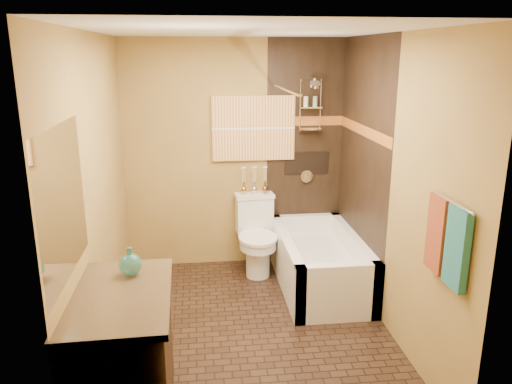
{
  "coord_description": "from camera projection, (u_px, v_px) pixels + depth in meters",
  "views": [
    {
      "loc": [
        -0.4,
        -3.87,
        2.34
      ],
      "look_at": [
        0.1,
        0.4,
        1.14
      ],
      "focal_mm": 35.0,
      "sensor_mm": 36.0,
      "label": 1
    }
  ],
  "objects": [
    {
      "name": "floor",
      "position": [
        250.0,
        329.0,
        4.38
      ],
      "size": [
        3.0,
        3.0,
        0.0
      ],
      "primitive_type": "plane",
      "color": "black",
      "rests_on": "ground"
    },
    {
      "name": "wall_right",
      "position": [
        392.0,
        188.0,
        4.18
      ],
      "size": [
        0.02,
        3.0,
        2.5
      ],
      "primitive_type": "cube",
      "color": "#AA8841",
      "rests_on": "floor"
    },
    {
      "name": "towel_teal",
      "position": [
        457.0,
        249.0,
        3.06
      ],
      "size": [
        0.05,
        0.22,
        0.52
      ],
      "primitive_type": "cube",
      "color": "#206B6D",
      "rests_on": "towel_bar"
    },
    {
      "name": "toilet",
      "position": [
        256.0,
        235.0,
        5.43
      ],
      "size": [
        0.44,
        0.65,
        0.84
      ],
      "rotation": [
        0.0,
        0.0,
        0.1
      ],
      "color": "white",
      "rests_on": "floor"
    },
    {
      "name": "mosaic_band_back",
      "position": [
        306.0,
        121.0,
        5.44
      ],
      "size": [
        0.85,
        0.01,
        0.1
      ],
      "primitive_type": "cube",
      "color": "#91471A",
      "rests_on": "alcove_tile_back"
    },
    {
      "name": "wall_front",
      "position": [
        279.0,
        269.0,
        2.61
      ],
      "size": [
        2.4,
        0.02,
        2.5
      ],
      "primitive_type": "cube",
      "color": "#AA8841",
      "rests_on": "floor"
    },
    {
      "name": "sunset_painting",
      "position": [
        253.0,
        128.0,
        5.39
      ],
      "size": [
        0.9,
        0.04,
        0.7
      ],
      "primitive_type": "cube",
      "color": "orange",
      "rests_on": "wall_back"
    },
    {
      "name": "towel_bar",
      "position": [
        450.0,
        201.0,
        3.11
      ],
      "size": [
        0.02,
        0.55,
        0.02
      ],
      "primitive_type": "cylinder",
      "rotation": [
        1.57,
        0.0,
        0.0
      ],
      "color": "silver",
      "rests_on": "wall_right"
    },
    {
      "name": "vanity_mirror",
      "position": [
        63.0,
        203.0,
        2.88
      ],
      "size": [
        0.01,
        1.0,
        0.9
      ],
      "primitive_type": "cube",
      "color": "white",
      "rests_on": "wall_left"
    },
    {
      "name": "alcove_niche",
      "position": [
        307.0,
        163.0,
        5.58
      ],
      "size": [
        0.5,
        0.01,
        0.25
      ],
      "primitive_type": "cube",
      "color": "black",
      "rests_on": "alcove_tile_back"
    },
    {
      "name": "bathtub",
      "position": [
        319.0,
        266.0,
        5.13
      ],
      "size": [
        0.8,
        1.5,
        0.55
      ],
      "color": "white",
      "rests_on": "floor"
    },
    {
      "name": "wall_back",
      "position": [
        235.0,
        156.0,
        5.48
      ],
      "size": [
        2.4,
        0.02,
        2.5
      ],
      "primitive_type": "cube",
      "color": "#AA8841",
      "rests_on": "floor"
    },
    {
      "name": "wall_left",
      "position": [
        97.0,
        197.0,
        3.91
      ],
      "size": [
        0.02,
        3.0,
        2.5
      ],
      "primitive_type": "cube",
      "color": "#AA8841",
      "rests_on": "floor"
    },
    {
      "name": "towel_rust",
      "position": [
        437.0,
        234.0,
        3.31
      ],
      "size": [
        0.05,
        0.22,
        0.52
      ],
      "primitive_type": "cube",
      "color": "maroon",
      "rests_on": "towel_bar"
    },
    {
      "name": "shower_fixtures",
      "position": [
        310.0,
        118.0,
        5.34
      ],
      "size": [
        0.24,
        0.33,
        1.16
      ],
      "color": "silver",
      "rests_on": "floor"
    },
    {
      "name": "mosaic_band_right",
      "position": [
        363.0,
        130.0,
        4.79
      ],
      "size": [
        0.01,
        1.5,
        0.1
      ],
      "primitive_type": "cube",
      "color": "#91471A",
      "rests_on": "alcove_tile_right"
    },
    {
      "name": "alcove_tile_right",
      "position": [
        362.0,
        168.0,
        4.89
      ],
      "size": [
        0.01,
        1.5,
        2.5
      ],
      "primitive_type": "cube",
      "color": "black",
      "rests_on": "wall_right"
    },
    {
      "name": "alcove_tile_back",
      "position": [
        305.0,
        154.0,
        5.55
      ],
      "size": [
        0.85,
        0.01,
        2.5
      ],
      "primitive_type": "cube",
      "color": "black",
      "rests_on": "wall_back"
    },
    {
      "name": "vanity",
      "position": [
        123.0,
        358.0,
        3.19
      ],
      "size": [
        0.65,
        1.04,
        0.91
      ],
      "rotation": [
        0.0,
        0.0,
        0.02
      ],
      "color": "black",
      "rests_on": "floor"
    },
    {
      "name": "ceiling",
      "position": [
        249.0,
        30.0,
        3.7
      ],
      "size": [
        3.0,
        3.0,
        0.0
      ],
      "primitive_type": "plane",
      "color": "silver",
      "rests_on": "wall_back"
    },
    {
      "name": "teal_bottle",
      "position": [
        130.0,
        261.0,
        3.31
      ],
      "size": [
        0.19,
        0.19,
        0.24
      ],
      "primitive_type": null,
      "rotation": [
        0.0,
        0.0,
        -0.33
      ],
      "color": "#27776B",
      "rests_on": "vanity"
    },
    {
      "name": "bud_vases",
      "position": [
        254.0,
        180.0,
        5.46
      ],
      "size": [
        0.3,
        0.06,
        0.29
      ],
      "color": "#C18B3C",
      "rests_on": "toilet"
    },
    {
      "name": "curtain_rod",
      "position": [
        284.0,
        89.0,
        4.6
      ],
      "size": [
        0.03,
        1.55,
        0.03
      ],
      "primitive_type": "cylinder",
      "rotation": [
        1.57,
        0.0,
        0.0
      ],
      "color": "silver",
      "rests_on": "wall_back"
    }
  ]
}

